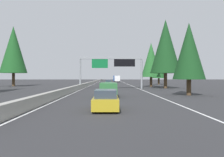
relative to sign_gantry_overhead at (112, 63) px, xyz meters
The scene contains 16 objects.
ground_plane 19.16m from the sign_gantry_overhead, 19.09° to the left, with size 320.00×320.00×0.00m, color #2D2D30.
median_barrier 38.26m from the sign_gantry_overhead, ahead, with size 180.00×0.56×0.90m, color #9E9B93.
shoulder_stripe_right 28.45m from the sign_gantry_overhead, 11.30° to the right, with size 160.00×0.16×0.01m, color silver.
shoulder_stripe_median 28.51m from the sign_gantry_overhead, 11.90° to the left, with size 160.00×0.16×0.01m, color silver.
sign_gantry_overhead is the anchor object (origin of this frame).
sedan_far_right 30.30m from the sign_gantry_overhead, behind, with size 4.40×1.80×1.47m.
minivan_distant_a 19.55m from the sign_gantry_overhead, behind, with size 5.00×1.95×1.69m.
sedan_near_right 23.57m from the sign_gantry_overhead, ahead, with size 4.40×1.80×1.47m.
bus_near_center 84.44m from the sign_gantry_overhead, ahead, with size 11.50×2.55×3.10m.
sedan_mid_center 31.26m from the sign_gantry_overhead, ahead, with size 4.40×1.80×1.47m.
box_truck_far_left 62.39m from the sign_gantry_overhead, ahead, with size 8.50×2.40×2.95m.
conifer_right_foreground 19.35m from the sign_gantry_overhead, 149.38° to the right, with size 4.15×4.15×9.44m.
conifer_right_near 12.16m from the sign_gantry_overhead, 78.16° to the right, with size 6.38×6.38×14.50m.
conifer_right_mid 14.49m from the sign_gantry_overhead, 42.58° to the right, with size 4.76×4.76×10.82m.
conifer_right_far 31.63m from the sign_gantry_overhead, 28.81° to the right, with size 4.04×4.04×9.17m.
conifer_left_near 29.13m from the sign_gantry_overhead, 61.36° to the left, with size 6.82×6.82×15.51m.
Camera 1 is at (-4.42, -5.61, 2.38)m, focal length 37.66 mm.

